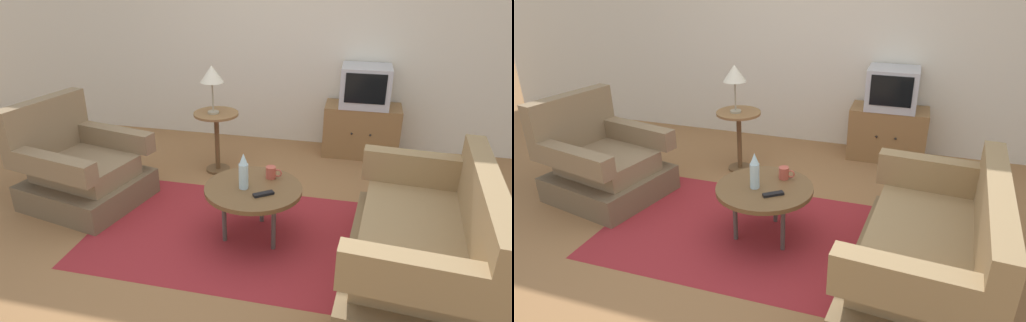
# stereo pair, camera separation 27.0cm
# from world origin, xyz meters

# --- Properties ---
(ground_plane) EXTENTS (16.00, 16.00, 0.00)m
(ground_plane) POSITION_xyz_m (0.00, 0.00, 0.00)
(ground_plane) COLOR olive
(back_wall) EXTENTS (9.00, 0.12, 2.70)m
(back_wall) POSITION_xyz_m (0.00, 2.22, 1.35)
(back_wall) COLOR beige
(back_wall) RESTS_ON ground
(area_rug) EXTENTS (2.64, 1.51, 0.00)m
(area_rug) POSITION_xyz_m (0.11, -0.02, 0.00)
(area_rug) COLOR maroon
(area_rug) RESTS_ON ground
(armchair) EXTENTS (1.09, 1.04, 0.93)m
(armchair) POSITION_xyz_m (-1.56, 0.21, 0.30)
(armchair) COLOR brown
(armchair) RESTS_ON ground
(couch) EXTENTS (0.99, 1.61, 0.85)m
(couch) POSITION_xyz_m (1.35, -0.31, 0.29)
(couch) COLOR brown
(couch) RESTS_ON ground
(coffee_table) EXTENTS (0.76, 0.76, 0.44)m
(coffee_table) POSITION_xyz_m (0.11, -0.02, 0.41)
(coffee_table) COLOR brown
(coffee_table) RESTS_ON ground
(side_table) EXTENTS (0.46, 0.46, 0.64)m
(side_table) POSITION_xyz_m (-0.55, 1.11, 0.46)
(side_table) COLOR olive
(side_table) RESTS_ON ground
(tv_stand) EXTENTS (0.82, 0.45, 0.58)m
(tv_stand) POSITION_xyz_m (0.90, 1.91, 0.29)
(tv_stand) COLOR olive
(tv_stand) RESTS_ON ground
(television) EXTENTS (0.53, 0.46, 0.44)m
(television) POSITION_xyz_m (0.90, 1.91, 0.80)
(television) COLOR #B7B7BC
(television) RESTS_ON tv_stand
(table_lamp) EXTENTS (0.23, 0.23, 0.48)m
(table_lamp) POSITION_xyz_m (-0.57, 1.08, 1.03)
(table_lamp) COLOR #9E937A
(table_lamp) RESTS_ON side_table
(vase) EXTENTS (0.07, 0.07, 0.29)m
(vase) POSITION_xyz_m (0.05, -0.06, 0.58)
(vase) COLOR silver
(vase) RESTS_ON coffee_table
(mug) EXTENTS (0.13, 0.08, 0.10)m
(mug) POSITION_xyz_m (0.22, 0.16, 0.49)
(mug) COLOR #B74C3D
(mug) RESTS_ON coffee_table
(tv_remote_dark) EXTENTS (0.16, 0.13, 0.02)m
(tv_remote_dark) POSITION_xyz_m (0.22, -0.13, 0.45)
(tv_remote_dark) COLOR black
(tv_remote_dark) RESTS_ON coffee_table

